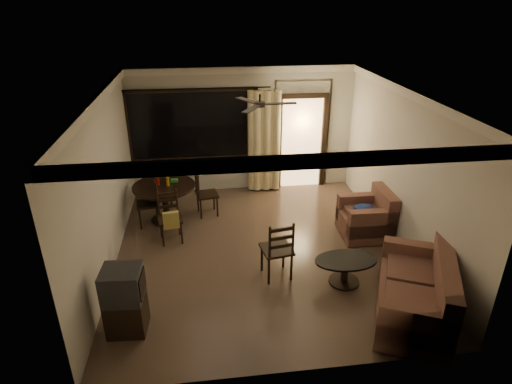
{
  "coord_description": "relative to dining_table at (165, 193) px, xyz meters",
  "views": [
    {
      "loc": [
        -0.9,
        -6.47,
        4.21
      ],
      "look_at": [
        -0.03,
        0.2,
        1.06
      ],
      "focal_mm": 30.0,
      "sensor_mm": 36.0,
      "label": 1
    }
  ],
  "objects": [
    {
      "name": "ground",
      "position": [
        1.71,
        -1.38,
        -0.61
      ],
      "size": [
        5.5,
        5.5,
        0.0
      ],
      "primitive_type": "plane",
      "color": "#7F6651",
      "rests_on": "ground"
    },
    {
      "name": "room_shell",
      "position": [
        2.31,
        0.39,
        1.22
      ],
      "size": [
        5.5,
        6.7,
        5.5
      ],
      "color": "beige",
      "rests_on": "ground"
    },
    {
      "name": "dining_table",
      "position": [
        0.0,
        0.0,
        0.0
      ],
      "size": [
        1.23,
        1.23,
        0.99
      ],
      "rotation": [
        0.0,
        0.0,
        0.17
      ],
      "color": "black",
      "rests_on": "ground"
    },
    {
      "name": "dining_chair_west",
      "position": [
        -0.32,
        -0.14,
        -0.32
      ],
      "size": [
        0.48,
        0.48,
        0.95
      ],
      "rotation": [
        0.0,
        0.0,
        -1.41
      ],
      "color": "black",
      "rests_on": "ground"
    },
    {
      "name": "dining_chair_east",
      "position": [
        0.82,
        0.14,
        -0.32
      ],
      "size": [
        0.48,
        0.48,
        0.95
      ],
      "rotation": [
        0.0,
        0.0,
        1.74
      ],
      "color": "black",
      "rests_on": "ground"
    },
    {
      "name": "dining_chair_south",
      "position": [
        0.14,
        -0.85,
        -0.3
      ],
      "size": [
        0.48,
        0.53,
        0.95
      ],
      "rotation": [
        0.0,
        0.0,
        0.17
      ],
      "color": "black",
      "rests_on": "ground"
    },
    {
      "name": "dining_chair_north",
      "position": [
        -0.13,
        0.77,
        -0.32
      ],
      "size": [
        0.48,
        0.48,
        0.95
      ],
      "rotation": [
        0.0,
        0.0,
        3.31
      ],
      "color": "black",
      "rests_on": "ground"
    },
    {
      "name": "tv_cabinet",
      "position": [
        -0.33,
        -3.12,
        -0.11
      ],
      "size": [
        0.55,
        0.49,
        0.98
      ],
      "rotation": [
        0.0,
        0.0,
        -0.07
      ],
      "color": "black",
      "rests_on": "ground"
    },
    {
      "name": "sofa",
      "position": [
        3.69,
        -3.38,
        -0.23
      ],
      "size": [
        1.6,
        2.0,
        0.95
      ],
      "rotation": [
        0.0,
        0.0,
        -0.43
      ],
      "color": "#42261E",
      "rests_on": "ground"
    },
    {
      "name": "armchair",
      "position": [
        3.82,
        -1.1,
        -0.24
      ],
      "size": [
        0.89,
        0.89,
        0.89
      ],
      "rotation": [
        0.0,
        0.0,
        -0.02
      ],
      "color": "#42261E",
      "rests_on": "ground"
    },
    {
      "name": "coffee_table",
      "position": [
        2.93,
        -2.48,
        -0.32
      ],
      "size": [
        0.99,
        0.59,
        0.43
      ],
      "rotation": [
        0.0,
        0.0,
        0.3
      ],
      "color": "black",
      "rests_on": "ground"
    },
    {
      "name": "side_chair",
      "position": [
        1.89,
        -2.17,
        -0.29
      ],
      "size": [
        0.53,
        0.53,
        1.05
      ],
      "rotation": [
        0.0,
        0.0,
        3.29
      ],
      "color": "black",
      "rests_on": "ground"
    }
  ]
}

